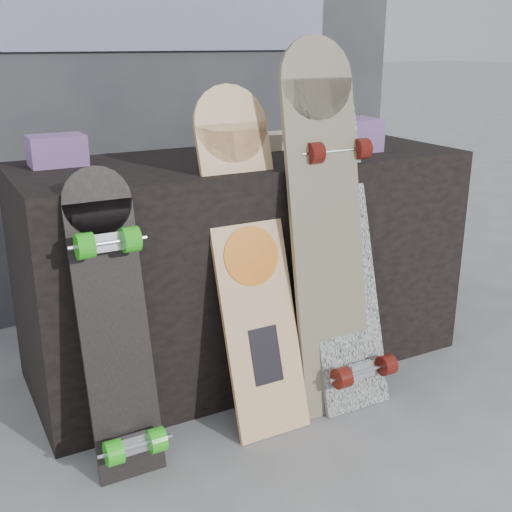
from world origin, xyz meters
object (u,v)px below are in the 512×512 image
longboard_geisha (249,251)px  longboard_celtic (326,219)px  vendor_table (246,263)px  skateboard_dark (115,324)px  longboard_cascadia (339,238)px

longboard_geisha → longboard_celtic: bearing=-7.9°
vendor_table → longboard_geisha: size_ratio=1.50×
vendor_table → longboard_geisha: bearing=-115.4°
skateboard_dark → longboard_cascadia: bearing=3.8°
vendor_table → longboard_geisha: longboard_geisha is taller
longboard_celtic → longboard_cascadia: size_ratio=1.10×
vendor_table → skateboard_dark: (-0.62, -0.40, 0.05)m
vendor_table → longboard_celtic: size_ratio=1.32×
longboard_geisha → longboard_celtic: (0.26, -0.04, 0.08)m
longboard_geisha → longboard_cascadia: size_ratio=0.97×
longboard_cascadia → vendor_table: bearing=116.1°
vendor_table → longboard_cascadia: bearing=-63.9°
longboard_cascadia → skateboard_dark: 0.80m
vendor_table → longboard_cascadia: (0.17, -0.35, 0.17)m
vendor_table → skateboard_dark: size_ratio=1.83×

